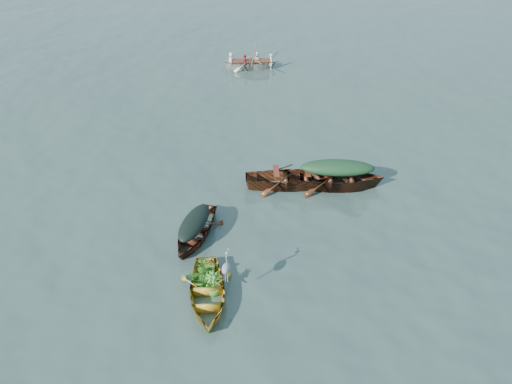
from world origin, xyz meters
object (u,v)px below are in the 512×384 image
Objects in this scene: green_tarp_boat at (335,187)px; heron at (226,273)px; dark_covered_boat at (195,237)px; rowed_boat at (251,69)px; yellow_dinghy at (207,300)px; open_wooden_boat at (291,186)px.

heron is at bearing 147.50° from green_tarp_boat.
heron is (1.60, -2.30, 0.93)m from dark_covered_boat.
green_tarp_boat is at bearing 46.23° from dark_covered_boat.
green_tarp_boat is 12.15m from rowed_boat.
yellow_dinghy is 0.97× the size of dark_covered_boat.
heron reaches higher than open_wooden_boat.
heron is at bearing -50.24° from dark_covered_boat.
yellow_dinghy is at bearing -174.81° from heron.
rowed_boat is at bearing 80.59° from yellow_dinghy.
yellow_dinghy is at bearing -61.60° from dark_covered_boat.
heron reaches higher than dark_covered_boat.
open_wooden_boat reaches higher than rowed_boat.
open_wooden_boat is 5.89m from heron.
heron is (-1.00, -5.73, 0.93)m from open_wooden_boat.
rowed_boat is (-1.12, 14.61, 0.00)m from dark_covered_boat.
dark_covered_boat is at bearing 130.54° from open_wooden_boat.
dark_covered_boat is at bearing 96.68° from yellow_dinghy.
green_tarp_boat is (3.11, 6.19, 0.00)m from yellow_dinghy.
open_wooden_boat is at bearing 58.93° from yellow_dinghy.
rowed_boat is 17.15m from heron.
green_tarp_boat is at bearing -93.21° from open_wooden_boat.
yellow_dinghy reaches higher than rowed_boat.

